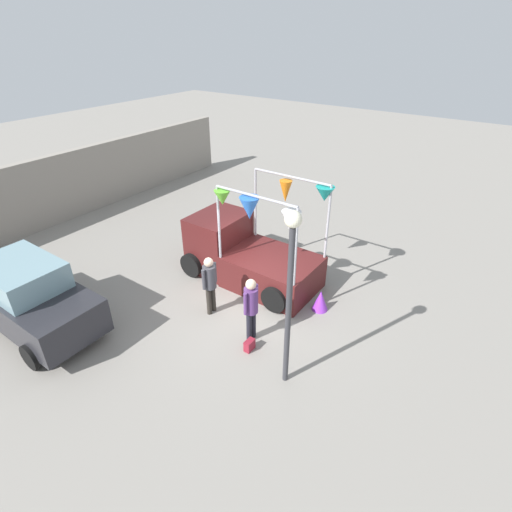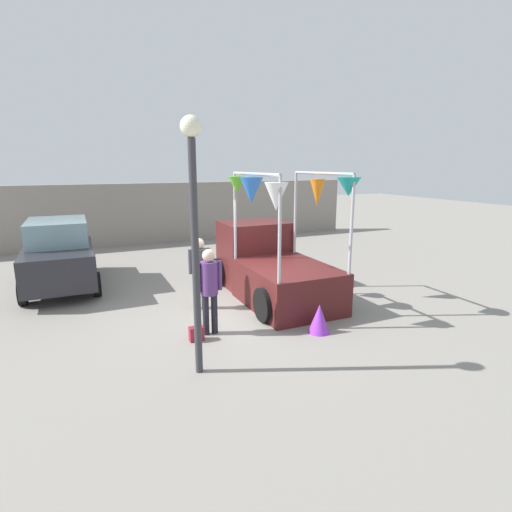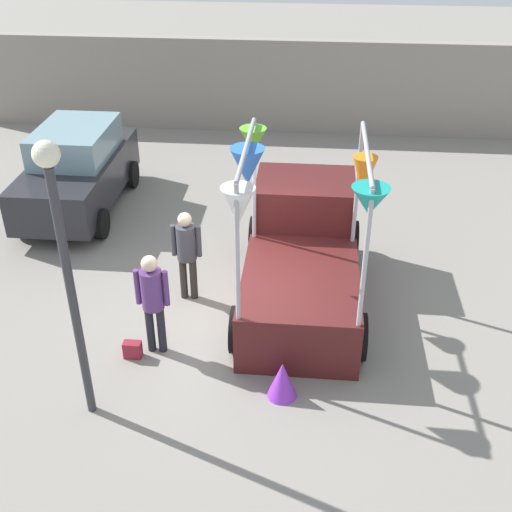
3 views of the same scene
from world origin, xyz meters
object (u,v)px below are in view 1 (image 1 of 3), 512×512
(parked_car, at_px, (29,297))
(person_vendor, at_px, (210,280))
(handbag, at_px, (249,345))
(folded_kite_bundle_violet, at_px, (320,300))
(person_customer, at_px, (251,304))
(vendor_truck, at_px, (244,251))
(street_lamp, at_px, (290,280))

(parked_car, xyz_separation_m, person_vendor, (3.05, -3.28, 0.09))
(handbag, relative_size, folded_kite_bundle_violet, 0.47)
(person_customer, distance_m, folded_kite_bundle_violet, 2.34)
(vendor_truck, distance_m, person_vendor, 2.01)
(person_customer, bearing_deg, handbag, -150.26)
(handbag, distance_m, folded_kite_bundle_violet, 2.49)
(folded_kite_bundle_violet, bearing_deg, street_lamp, -168.71)
(parked_car, height_order, person_vendor, parked_car)
(street_lamp, height_order, folded_kite_bundle_violet, street_lamp)
(person_customer, xyz_separation_m, folded_kite_bundle_violet, (2.04, -0.85, -0.77))
(person_customer, height_order, handbag, person_customer)
(handbag, height_order, folded_kite_bundle_violet, folded_kite_bundle_violet)
(handbag, distance_m, street_lamp, 2.78)
(parked_car, relative_size, folded_kite_bundle_violet, 6.67)
(person_vendor, height_order, handbag, person_vendor)
(person_vendor, bearing_deg, person_customer, -99.15)
(person_vendor, relative_size, folded_kite_bundle_violet, 2.84)
(vendor_truck, relative_size, person_vendor, 2.43)
(vendor_truck, height_order, handbag, vendor_truck)
(parked_car, xyz_separation_m, street_lamp, (2.17, -6.18, 1.69))
(vendor_truck, xyz_separation_m, folded_kite_bundle_violet, (-0.18, -2.72, -0.57))
(parked_car, relative_size, handbag, 14.29)
(folded_kite_bundle_violet, bearing_deg, handbag, 164.76)
(handbag, bearing_deg, vendor_truck, 38.80)
(vendor_truck, xyz_separation_m, person_vendor, (-1.98, -0.36, 0.17))
(vendor_truck, xyz_separation_m, handbag, (-2.57, -2.07, -0.73))
(vendor_truck, bearing_deg, street_lamp, -131.32)
(person_customer, bearing_deg, parked_car, 120.40)
(street_lamp, bearing_deg, handbag, 76.23)
(vendor_truck, height_order, person_customer, vendor_truck)
(person_vendor, xyz_separation_m, folded_kite_bundle_violet, (1.80, -2.36, -0.73))
(parked_car, relative_size, person_vendor, 2.35)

